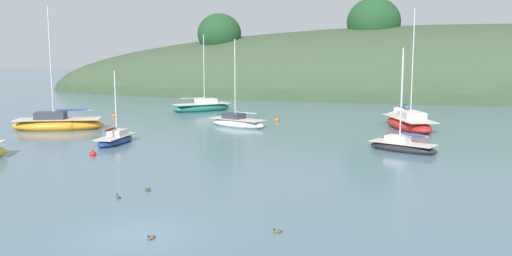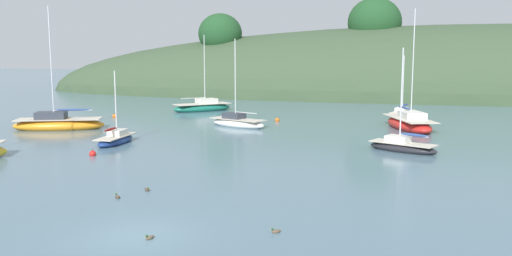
% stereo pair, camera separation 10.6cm
% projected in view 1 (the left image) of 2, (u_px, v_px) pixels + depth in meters
% --- Properties ---
extents(ground_plane, '(400.00, 400.00, 0.00)m').
position_uv_depth(ground_plane, '(138.00, 235.00, 19.01)').
color(ground_plane, slate).
extents(far_shoreline_hill, '(150.00, 36.00, 26.74)m').
position_uv_depth(far_shoreline_hill, '(478.00, 95.00, 83.21)').
color(far_shoreline_hill, '#384C33').
rests_on(far_shoreline_hill, ground).
extents(sailboat_blue_center, '(3.20, 5.09, 6.61)m').
position_uv_depth(sailboat_blue_center, '(402.00, 114.00, 55.28)').
color(sailboat_blue_center, gold).
rests_on(sailboat_blue_center, ground).
extents(sailboat_cream_ketch, '(8.23, 5.20, 10.93)m').
position_uv_depth(sailboat_cream_ketch, '(58.00, 124.00, 45.94)').
color(sailboat_cream_ketch, orange).
rests_on(sailboat_cream_ketch, ground).
extents(sailboat_white_near, '(6.16, 4.33, 8.14)m').
position_uv_depth(sailboat_white_near, '(237.00, 122.00, 47.77)').
color(sailboat_white_near, white).
rests_on(sailboat_white_near, ground).
extents(sailboat_orange_cutter, '(4.99, 3.72, 7.16)m').
position_uv_depth(sailboat_orange_cutter, '(402.00, 146.00, 35.57)').
color(sailboat_orange_cutter, '#232328').
rests_on(sailboat_orange_cutter, ground).
extents(sailboat_navy_dinghy, '(4.95, 8.43, 10.71)m').
position_uv_depth(sailboat_navy_dinghy, '(409.00, 123.00, 46.30)').
color(sailboat_navy_dinghy, red).
rests_on(sailboat_navy_dinghy, ground).
extents(sailboat_teal_outer, '(6.84, 6.65, 9.04)m').
position_uv_depth(sailboat_teal_outer, '(202.00, 107.00, 60.98)').
color(sailboat_teal_outer, '#196B56').
rests_on(sailboat_teal_outer, ground).
extents(sailboat_red_portside, '(1.58, 4.57, 5.52)m').
position_uv_depth(sailboat_red_portside, '(116.00, 139.00, 38.60)').
color(sailboat_red_portside, navy).
rests_on(sailboat_red_portside, ground).
extents(mooring_buoy_inner, '(0.44, 0.44, 0.54)m').
position_uv_depth(mooring_buoy_inner, '(114.00, 116.00, 54.69)').
color(mooring_buoy_inner, orange).
rests_on(mooring_buoy_inner, ground).
extents(mooring_buoy_outer, '(0.44, 0.44, 0.54)m').
position_uv_depth(mooring_buoy_outer, '(277.00, 120.00, 51.53)').
color(mooring_buoy_outer, orange).
rests_on(mooring_buoy_outer, ground).
extents(mooring_buoy_channel, '(0.44, 0.44, 0.54)m').
position_uv_depth(mooring_buoy_channel, '(93.00, 154.00, 33.95)').
color(mooring_buoy_channel, red).
rests_on(mooring_buoy_channel, ground).
extents(duck_lone_left, '(0.37, 0.36, 0.24)m').
position_uv_depth(duck_lone_left, '(148.00, 190.00, 25.21)').
color(duck_lone_left, '#473828').
rests_on(duck_lone_left, ground).
extents(duck_straggler, '(0.39, 0.35, 0.24)m').
position_uv_depth(duck_straggler, '(277.00, 231.00, 19.28)').
color(duck_straggler, brown).
rests_on(duck_straggler, ground).
extents(duck_trailing, '(0.38, 0.35, 0.24)m').
position_uv_depth(duck_trailing, '(118.00, 197.00, 23.93)').
color(duck_trailing, '#473828').
rests_on(duck_trailing, ground).
extents(duck_lead, '(0.29, 0.41, 0.24)m').
position_uv_depth(duck_lead, '(151.00, 238.00, 18.61)').
color(duck_lead, brown).
rests_on(duck_lead, ground).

